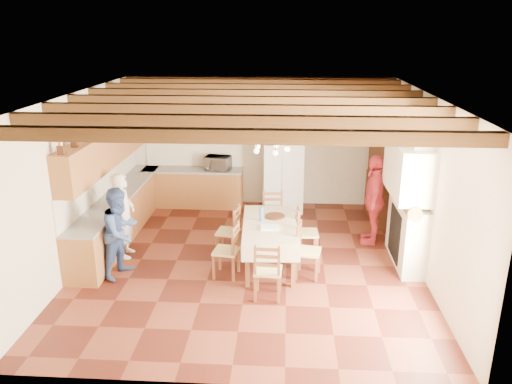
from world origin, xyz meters
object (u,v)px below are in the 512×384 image
(person_woman_blue, at_px, (121,232))
(dining_table, at_px, (270,228))
(refrigerator, at_px, (282,173))
(chair_left_near, at_px, (226,250))
(chair_left_far, at_px, (228,231))
(chair_end_near, at_px, (268,270))
(chair_end_far, at_px, (273,217))
(hutch, at_px, (385,171))
(microwave, at_px, (218,163))
(person_man, at_px, (124,215))
(chair_right_near, at_px, (308,250))
(person_woman_red, at_px, (374,199))
(chair_right_far, at_px, (307,232))

(person_woman_blue, bearing_deg, dining_table, -56.43)
(refrigerator, relative_size, chair_left_near, 1.84)
(chair_left_far, bearing_deg, chair_end_near, 37.03)
(chair_left_near, relative_size, chair_end_far, 1.00)
(hutch, bearing_deg, refrigerator, 161.49)
(person_woman_blue, bearing_deg, microwave, 3.27)
(chair_left_far, distance_m, microwave, 2.76)
(dining_table, xyz_separation_m, person_man, (-2.67, 0.21, 0.09))
(chair_right_near, distance_m, microwave, 3.98)
(chair_left_far, distance_m, chair_end_far, 1.11)
(person_woman_blue, relative_size, person_woman_red, 0.88)
(chair_right_far, height_order, microwave, microwave)
(chair_left_far, xyz_separation_m, microwave, (-0.53, 2.64, 0.58))
(refrigerator, distance_m, dining_table, 2.84)
(chair_end_far, bearing_deg, chair_right_far, -51.72)
(person_man, bearing_deg, dining_table, -100.71)
(person_woman_blue, distance_m, person_woman_red, 4.76)
(chair_left_far, xyz_separation_m, chair_right_near, (1.45, -0.76, 0.00))
(refrigerator, relative_size, dining_table, 0.95)
(chair_left_far, bearing_deg, dining_table, 74.48)
(chair_end_far, bearing_deg, chair_right_near, -70.60)
(person_man, relative_size, person_woman_red, 0.90)
(chair_right_near, xyz_separation_m, person_woman_red, (1.31, 1.52, 0.41))
(chair_right_far, relative_size, chair_end_far, 1.00)
(refrigerator, distance_m, person_woman_blue, 4.29)
(person_woman_red, bearing_deg, chair_left_far, -63.25)
(refrigerator, bearing_deg, chair_right_near, -87.49)
(hutch, height_order, chair_right_near, hutch)
(refrigerator, bearing_deg, chair_left_near, -111.37)
(microwave, bearing_deg, chair_left_near, -69.09)
(microwave, bearing_deg, chair_right_far, -41.43)
(hutch, bearing_deg, chair_right_far, -137.03)
(hutch, bearing_deg, chair_left_near, -143.47)
(hutch, height_order, person_man, hutch)
(chair_right_near, bearing_deg, chair_left_far, 72.33)
(chair_left_far, height_order, person_woman_blue, person_woman_blue)
(chair_right_near, xyz_separation_m, chair_end_far, (-0.65, 1.53, 0.00))
(hutch, xyz_separation_m, chair_end_far, (-2.37, -1.18, -0.64))
(refrigerator, relative_size, person_woman_blue, 1.13)
(person_woman_red, height_order, microwave, person_woman_red)
(refrigerator, relative_size, chair_end_far, 1.84)
(chair_left_near, height_order, microwave, microwave)
(refrigerator, xyz_separation_m, person_woman_red, (1.79, -1.71, 0.01))
(person_man, relative_size, microwave, 2.81)
(chair_end_near, height_order, microwave, microwave)
(chair_left_near, bearing_deg, chair_end_near, 56.17)
(chair_left_far, height_order, person_woman_red, person_woman_red)
(person_woman_red, bearing_deg, hutch, 172.30)
(chair_left_near, height_order, person_woman_red, person_woman_red)
(hutch, relative_size, chair_end_near, 2.34)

